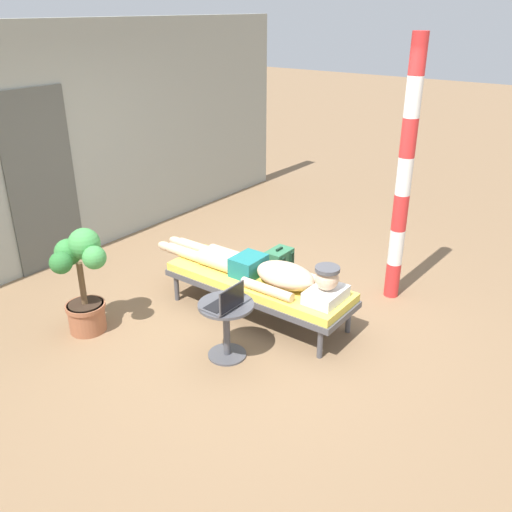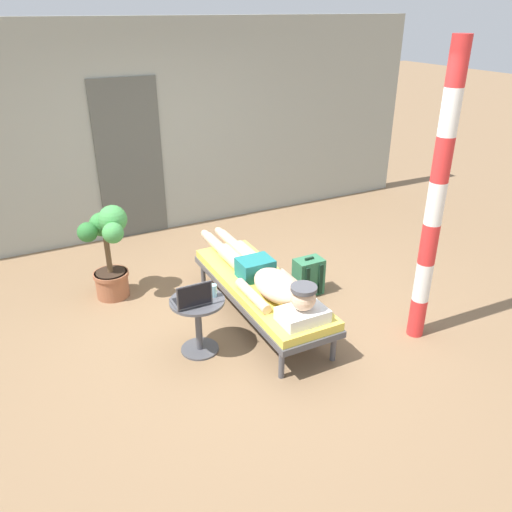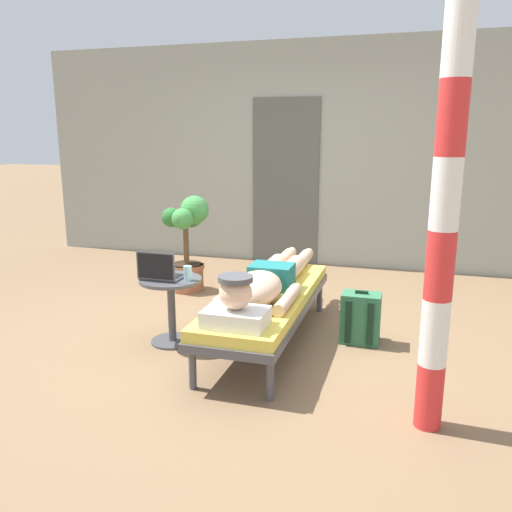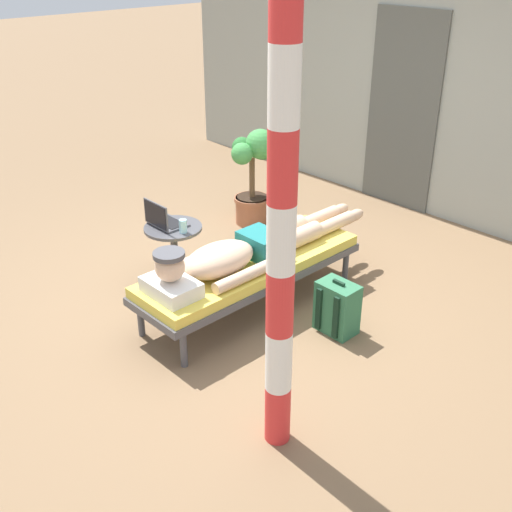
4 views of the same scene
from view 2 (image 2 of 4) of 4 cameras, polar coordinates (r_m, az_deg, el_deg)
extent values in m
plane|color=#846647|center=(5.14, -1.91, -7.00)|extent=(40.00, 40.00, 0.00)
cube|color=#999E93|center=(7.02, -10.22, 13.69)|extent=(7.60, 0.20, 2.70)
cube|color=#545651|center=(6.86, -13.80, 10.24)|extent=(0.84, 0.03, 2.04)
cylinder|color=#4C4C51|center=(5.66, -5.87, -2.17)|extent=(0.05, 0.05, 0.28)
cylinder|color=#4C4C51|center=(5.84, -1.16, -1.09)|extent=(0.05, 0.05, 0.28)
cylinder|color=#4C4C51|center=(4.34, 2.85, -11.83)|extent=(0.05, 0.05, 0.28)
cylinder|color=#4C4C51|center=(4.57, 8.58, -9.90)|extent=(0.05, 0.05, 0.28)
cube|color=#4C4C51|center=(4.98, 0.54, -4.00)|extent=(0.62, 1.93, 0.06)
cube|color=#E5CC4C|center=(4.94, 0.54, -3.30)|extent=(0.59, 1.89, 0.08)
cube|color=white|center=(4.33, 5.20, -6.53)|extent=(0.40, 0.28, 0.11)
sphere|color=beige|center=(4.25, 5.28, -4.71)|extent=(0.21, 0.21, 0.21)
cylinder|color=#4C4C51|center=(4.20, 5.33, -3.59)|extent=(0.22, 0.22, 0.03)
ellipsoid|color=beige|center=(4.63, 2.35, -3.31)|extent=(0.35, 0.60, 0.23)
cylinder|color=beige|center=(4.61, -0.37, -4.41)|extent=(0.09, 0.55, 0.09)
cylinder|color=beige|center=(4.80, 4.34, -3.19)|extent=(0.09, 0.55, 0.09)
cube|color=#1E7272|center=(4.97, -0.08, -1.36)|extent=(0.33, 0.26, 0.19)
cylinder|color=beige|center=(5.22, -2.61, -0.22)|extent=(0.15, 0.42, 0.15)
cylinder|color=beige|center=(5.58, -4.46, 1.33)|extent=(0.11, 0.44, 0.11)
ellipsoid|color=beige|center=(5.83, -5.58, 2.34)|extent=(0.09, 0.20, 0.10)
cylinder|color=beige|center=(5.28, -0.94, 0.15)|extent=(0.15, 0.42, 0.15)
cylinder|color=beige|center=(5.64, -2.87, 1.66)|extent=(0.11, 0.44, 0.11)
ellipsoid|color=beige|center=(5.89, -4.04, 2.65)|extent=(0.09, 0.20, 0.10)
cylinder|color=#4C4C51|center=(4.74, -6.24, -10.20)|extent=(0.34, 0.34, 0.02)
cylinder|color=#4C4C51|center=(4.60, -6.39, -7.69)|extent=(0.06, 0.06, 0.48)
cylinder|color=#4C4C51|center=(4.47, -6.55, -5.00)|extent=(0.48, 0.48, 0.02)
cube|color=#4C4C51|center=(4.44, -7.28, -4.94)|extent=(0.31, 0.22, 0.02)
cube|color=black|center=(4.44, -7.33, -4.77)|extent=(0.27, 0.15, 0.00)
cube|color=#4C4C51|center=(4.29, -6.82, -4.36)|extent=(0.31, 0.01, 0.21)
cube|color=black|center=(4.28, -6.78, -4.41)|extent=(0.29, 0.00, 0.19)
cylinder|color=#99D8E5|center=(4.47, -4.76, -3.85)|extent=(0.06, 0.06, 0.11)
cube|color=#33724C|center=(5.51, 5.83, -2.26)|extent=(0.30, 0.20, 0.40)
cube|color=#33724C|center=(5.63, 5.15, -2.38)|extent=(0.22, 0.04, 0.18)
cube|color=black|center=(5.39, 5.73, -2.95)|extent=(0.04, 0.02, 0.34)
cube|color=black|center=(5.47, 7.19, -2.56)|extent=(0.04, 0.02, 0.34)
cube|color=black|center=(5.42, 5.93, -0.29)|extent=(0.10, 0.02, 0.02)
cylinder|color=#9E5B3D|center=(5.67, -15.67, -3.01)|extent=(0.34, 0.34, 0.28)
cylinder|color=#9E5B3D|center=(5.62, -15.81, -1.94)|extent=(0.37, 0.37, 0.04)
cylinder|color=#332319|center=(5.60, -15.84, -1.71)|extent=(0.31, 0.31, 0.01)
cylinder|color=brown|center=(5.52, -16.10, 0.18)|extent=(0.06, 0.06, 0.42)
sphere|color=#429347|center=(5.41, -15.62, 3.95)|extent=(0.29, 0.29, 0.29)
sphere|color=#38843D|center=(5.53, -16.78, 3.39)|extent=(0.25, 0.25, 0.25)
sphere|color=#2D7233|center=(5.40, -18.21, 2.53)|extent=(0.20, 0.20, 0.20)
sphere|color=#429347|center=(5.25, -15.59, 2.49)|extent=(0.21, 0.21, 0.21)
cylinder|color=red|center=(5.06, 17.44, -6.43)|extent=(0.15, 0.15, 0.37)
cylinder|color=white|center=(4.87, 18.02, -2.71)|extent=(0.15, 0.15, 0.37)
cylinder|color=red|center=(4.71, 18.63, 1.29)|extent=(0.15, 0.15, 0.37)
cylinder|color=white|center=(4.58, 19.29, 5.55)|extent=(0.15, 0.15, 0.37)
cylinder|color=red|center=(4.47, 20.00, 10.03)|extent=(0.15, 0.15, 0.37)
cylinder|color=white|center=(4.39, 20.75, 14.71)|extent=(0.15, 0.15, 0.37)
cylinder|color=red|center=(4.35, 21.57, 19.51)|extent=(0.15, 0.15, 0.37)
camera|label=1|loc=(2.06, -89.20, 1.19)|focal=38.59mm
camera|label=3|loc=(3.26, 54.95, -7.37)|focal=36.48mm
camera|label=4|loc=(5.22, 55.01, 13.92)|focal=43.65mm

